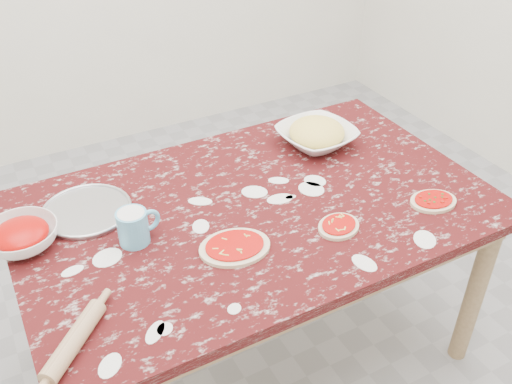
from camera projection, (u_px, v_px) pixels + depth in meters
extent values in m
plane|color=gray|center=(256.00, 348.00, 2.37)|extent=(4.00, 4.00, 0.00)
cube|color=#3B0C0D|center=(256.00, 209.00, 1.95)|extent=(1.60, 1.00, 0.04)
cube|color=#9F845A|center=(256.00, 222.00, 1.99)|extent=(1.50, 0.90, 0.08)
cylinder|color=#9F845A|center=(475.00, 292.00, 2.14)|extent=(0.07, 0.07, 0.71)
cylinder|color=#9F845A|center=(41.00, 281.00, 2.19)|extent=(0.07, 0.07, 0.71)
cylinder|color=#9F845A|center=(345.00, 182.00, 2.75)|extent=(0.07, 0.07, 0.71)
cylinder|color=#B2B2B7|center=(87.00, 211.00, 1.90)|extent=(0.37, 0.37, 0.01)
imported|color=white|center=(22.00, 237.00, 1.74)|extent=(0.23, 0.23, 0.07)
imported|color=white|center=(317.00, 137.00, 2.25)|extent=(0.33, 0.33, 0.07)
cylinder|color=#59AED6|center=(133.00, 227.00, 1.75)|extent=(0.10, 0.10, 0.11)
torus|color=#59AED6|center=(149.00, 220.00, 1.77)|extent=(0.08, 0.03, 0.08)
cylinder|color=silver|center=(131.00, 217.00, 1.72)|extent=(0.08, 0.08, 0.01)
ellipsoid|color=beige|center=(235.00, 247.00, 1.74)|extent=(0.25, 0.21, 0.01)
ellipsoid|color=red|center=(235.00, 245.00, 1.74)|extent=(0.20, 0.17, 0.00)
ellipsoid|color=beige|center=(339.00, 227.00, 1.83)|extent=(0.18, 0.16, 0.01)
ellipsoid|color=red|center=(339.00, 225.00, 1.82)|extent=(0.15, 0.13, 0.00)
ellipsoid|color=beige|center=(433.00, 201.00, 1.94)|extent=(0.18, 0.15, 0.01)
ellipsoid|color=red|center=(434.00, 199.00, 1.94)|extent=(0.15, 0.12, 0.00)
cylinder|color=tan|center=(74.00, 341.00, 1.42)|extent=(0.21, 0.21, 0.05)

